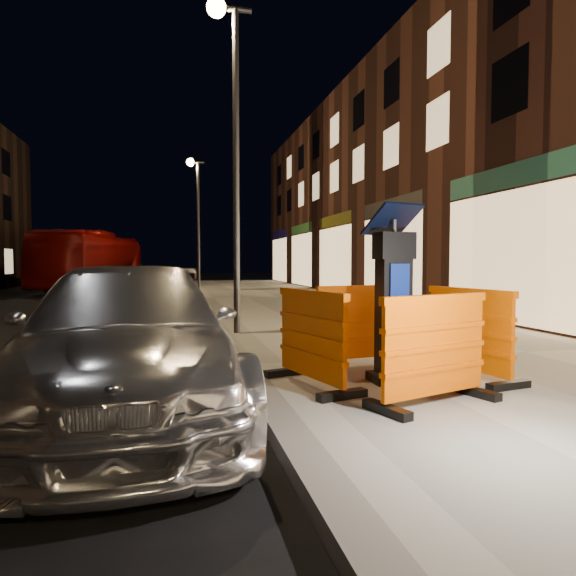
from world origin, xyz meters
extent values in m
plane|color=black|center=(0.00, 0.00, 0.00)|extent=(120.00, 120.00, 0.00)
cube|color=#9A978C|center=(3.00, 0.00, 0.07)|extent=(6.00, 60.00, 0.15)
cube|color=slate|center=(0.00, 0.00, 0.07)|extent=(0.30, 60.00, 0.15)
cube|color=black|center=(1.49, -1.34, 1.09)|extent=(0.72, 0.72, 1.88)
cube|color=#EE5C00|center=(1.49, -2.29, 0.67)|extent=(1.45, 0.96, 1.05)
cube|color=#EE5C00|center=(1.49, -0.39, 0.67)|extent=(1.42, 0.79, 1.05)
cube|color=#EE5C00|center=(0.54, -1.34, 0.67)|extent=(0.90, 1.45, 1.05)
cube|color=#EE5C00|center=(2.44, -1.34, 0.67)|extent=(0.82, 1.43, 1.05)
imported|color=silver|center=(-1.36, -1.25, 0.00)|extent=(2.25, 5.11, 1.46)
imported|color=maroon|center=(-1.44, 6.57, 0.00)|extent=(1.82, 3.79, 1.20)
imported|color=maroon|center=(-5.02, 21.60, 0.00)|extent=(4.22, 11.02, 2.99)
cylinder|color=#3F3F44|center=(0.25, 3.00, 3.15)|extent=(0.12, 0.12, 6.00)
cylinder|color=#3F3F44|center=(0.25, 18.00, 3.15)|extent=(0.12, 0.12, 6.00)
camera|label=1|loc=(-0.91, -6.68, 1.51)|focal=32.00mm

